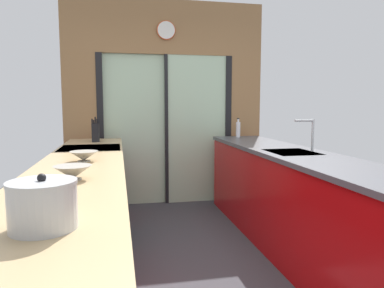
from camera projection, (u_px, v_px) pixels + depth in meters
name	position (u px, v px, depth m)	size (l,w,h in m)	color
ground_plane	(194.00, 257.00, 3.18)	(5.04, 7.60, 0.02)	#38383D
back_wall_unit	(166.00, 91.00, 4.77)	(2.64, 0.12, 2.70)	olive
left_counter_run	(80.00, 231.00, 2.49)	(0.62, 3.80, 0.92)	#AD0C0F
right_counter_run	(306.00, 209.00, 3.02)	(0.62, 3.80, 0.92)	#AD0C0F
sink_faucet	(310.00, 130.00, 3.22)	(0.19, 0.02, 0.29)	#B7BABC
oven_range	(92.00, 194.00, 3.58)	(0.60, 0.60, 0.92)	black
mixing_bowl_near	(73.00, 172.00, 2.01)	(0.21, 0.21, 0.08)	gray
mixing_bowl_far	(84.00, 156.00, 2.66)	(0.21, 0.21, 0.08)	gray
knife_block	(96.00, 132.00, 4.09)	(0.09, 0.14, 0.28)	black
stock_pot	(43.00, 205.00, 1.21)	(0.23, 0.23, 0.19)	#B7BABC
soap_bottle_far	(238.00, 129.00, 4.64)	(0.06, 0.06, 0.25)	silver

